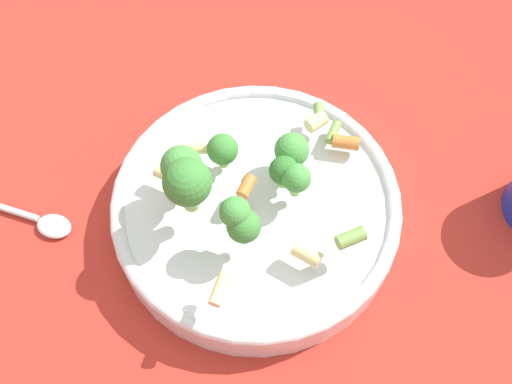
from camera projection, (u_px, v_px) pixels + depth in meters
name	position (u px, v px, depth m)	size (l,w,h in m)	color
ground_plane	(256.00, 219.00, 0.61)	(3.00, 3.00, 0.00)	#B72D23
bowl	(256.00, 208.00, 0.58)	(0.28, 0.28, 0.04)	silver
pasta_salad	(234.00, 178.00, 0.53)	(0.21, 0.20, 0.09)	#8CB766
spoon	(25.00, 215.00, 0.60)	(0.07, 0.16, 0.01)	silver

